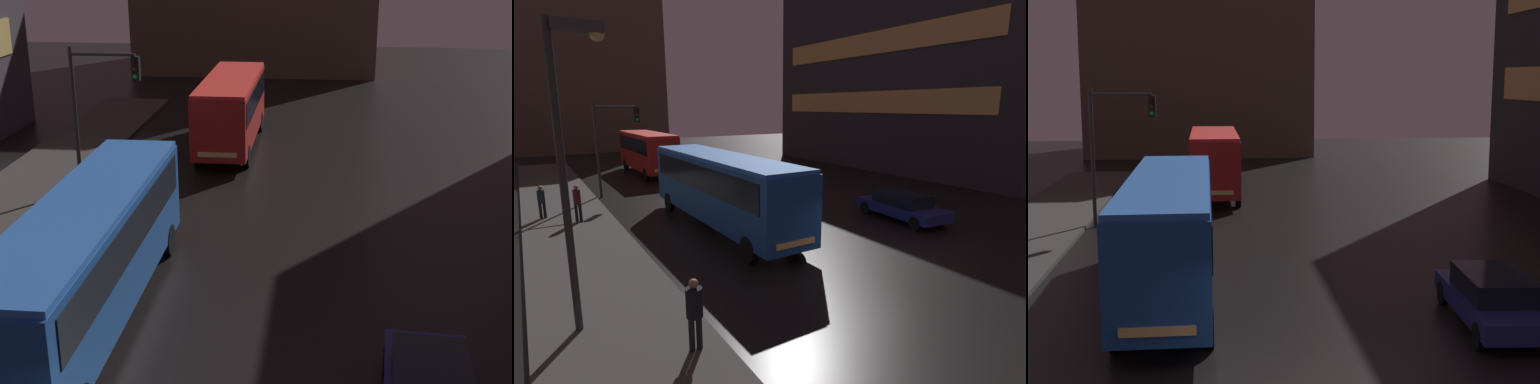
{
  "view_description": "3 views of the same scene",
  "coord_description": "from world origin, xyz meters",
  "views": [
    {
      "loc": [
        3.11,
        -9.39,
        9.6
      ],
      "look_at": [
        1.01,
        10.48,
        2.53
      ],
      "focal_mm": 50.0,
      "sensor_mm": 36.0,
      "label": 1
    },
    {
      "loc": [
        -10.63,
        -9.59,
        5.64
      ],
      "look_at": [
        -0.5,
        6.59,
        1.5
      ],
      "focal_mm": 28.0,
      "sensor_mm": 36.0,
      "label": 2
    },
    {
      "loc": [
        -1.64,
        -13.42,
        6.21
      ],
      "look_at": [
        0.62,
        9.43,
        2.55
      ],
      "focal_mm": 50.0,
      "sensor_mm": 36.0,
      "label": 3
    }
  ],
  "objects": [
    {
      "name": "traffic_light_main",
      "position": [
        -5.73,
        16.63,
        3.94
      ],
      "size": [
        2.73,
        0.35,
        5.87
      ],
      "color": "#2D2D2D",
      "rests_on": "ground"
    },
    {
      "name": "bus_far",
      "position": [
        -1.63,
        24.08,
        2.12
      ],
      "size": [
        2.54,
        9.29,
        3.45
      ],
      "rotation": [
        0.0,
        0.0,
        3.15
      ],
      "color": "#AD1E19",
      "rests_on": "ground"
    },
    {
      "name": "bus_near",
      "position": [
        -2.94,
        6.9,
        2.12
      ],
      "size": [
        2.48,
        11.64,
        3.44
      ],
      "rotation": [
        0.0,
        0.0,
        3.15
      ],
      "color": "#194793",
      "rests_on": "ground"
    }
  ]
}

